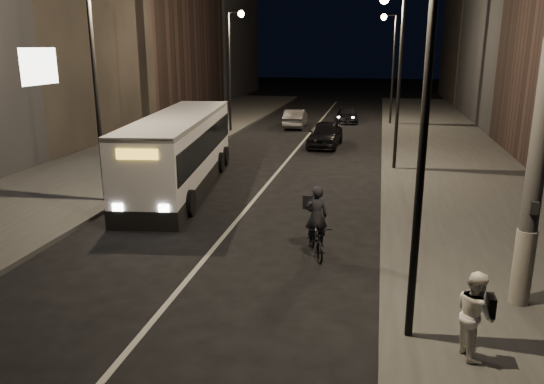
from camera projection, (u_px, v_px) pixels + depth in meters
The scene contains 15 objects.
ground at pixel (211, 252), 15.97m from camera, with size 180.00×180.00×0.00m, color black.
sidewalk_right at pixel (450, 163), 27.55m from camera, with size 7.00×70.00×0.16m, color #343432.
sidewalk_left at pixel (145, 151), 30.80m from camera, with size 7.00×70.00×0.16m, color #343432.
streetlight_right_near at pixel (413, 81), 9.74m from camera, with size 1.20×0.44×8.12m.
streetlight_right_mid at pixel (395, 60), 24.86m from camera, with size 1.20×0.44×8.12m.
streetlight_right_far at pixel (390, 54), 39.97m from camera, with size 1.20×0.44×8.12m.
streetlight_left_near at pixel (100, 64), 19.34m from camera, with size 1.20×0.44×8.12m.
streetlight_left_far at pixel (233, 55), 36.34m from camera, with size 1.20×0.44×8.12m.
utility_pole at pixel (531, 205), 11.83m from camera, with size 0.46×0.53×6.00m.
city_bus at pixel (180, 148), 22.87m from camera, with size 4.01×11.89×3.15m.
cyclist_on_bicycle at pixel (316, 233), 15.47m from camera, with size 1.20×1.99×2.16m.
pedestrian_woman at pixel (475, 314), 10.15m from camera, with size 0.84×0.66×1.73m, color white.
car_near at pixel (325, 134), 32.46m from camera, with size 1.81×4.50×1.53m, color black.
car_mid at pixel (295, 118), 40.04m from camera, with size 1.46×4.19×1.38m, color #39393C.
car_far at pixel (347, 115), 42.89m from camera, with size 1.61×3.95×1.15m, color black.
Camera 1 is at (4.77, -14.25, 5.99)m, focal length 35.00 mm.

